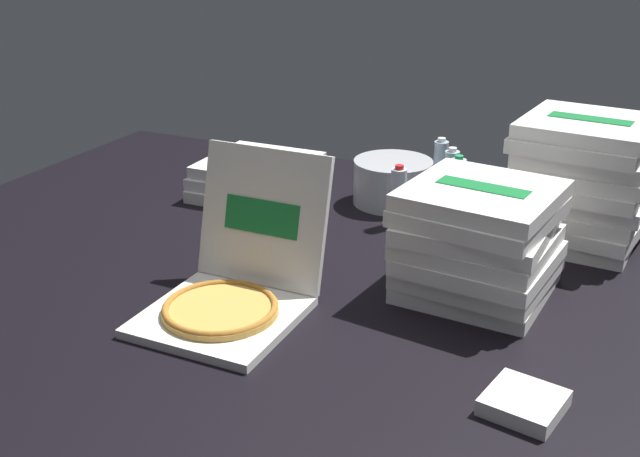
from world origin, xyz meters
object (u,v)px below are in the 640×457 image
water_bottle_3 (398,197)px  water_bottle_2 (451,178)px  ice_bucket (393,182)px  open_pizza_box (234,282)px  pizza_stack_right_mid (479,241)px  pizza_stack_right_far (582,181)px  water_bottle_1 (457,186)px  napkin_pile (524,403)px  water_bottle_0 (440,167)px  pizza_stack_left_mid (256,177)px

water_bottle_3 → water_bottle_2: bearing=69.4°
ice_bucket → water_bottle_3: size_ratio=1.33×
open_pizza_box → pizza_stack_right_mid: bearing=33.9°
water_bottle_3 → pizza_stack_right_far: bearing=13.4°
water_bottle_1 → water_bottle_2: size_ratio=1.00×
open_pizza_box → water_bottle_3: (0.20, 0.81, 0.02)m
water_bottle_2 → water_bottle_1: bearing=-60.1°
open_pizza_box → water_bottle_3: open_pizza_box is taller
water_bottle_2 → water_bottle_3: size_ratio=1.00×
ice_bucket → napkin_pile: (0.76, -1.15, -0.07)m
open_pizza_box → napkin_pile: 0.87m
ice_bucket → water_bottle_0: 0.23m
water_bottle_1 → water_bottle_3: size_ratio=1.00×
water_bottle_2 → napkin_pile: size_ratio=1.36×
open_pizza_box → water_bottle_0: bearing=79.1°
water_bottle_0 → water_bottle_1: size_ratio=1.00×
open_pizza_box → water_bottle_1: size_ratio=2.29×
pizza_stack_right_mid → water_bottle_0: 0.89m
water_bottle_0 → pizza_stack_left_mid: bearing=-153.6°
water_bottle_3 → napkin_pile: (0.66, -0.94, -0.09)m
open_pizza_box → water_bottle_1: open_pizza_box is taller
water_bottle_3 → napkin_pile: water_bottle_3 is taller
water_bottle_0 → water_bottle_3: size_ratio=1.00×
open_pizza_box → ice_bucket: (0.10, 1.02, 0.00)m
water_bottle_0 → water_bottle_2: (0.08, -0.11, 0.00)m
ice_bucket → water_bottle_1: 0.26m
napkin_pile → pizza_stack_right_far: bearing=92.7°
napkin_pile → water_bottle_0: bearing=115.0°
water_bottle_1 → water_bottle_2: 0.10m
ice_bucket → water_bottle_3: (0.10, -0.21, 0.02)m
pizza_stack_left_mid → ice_bucket: 0.55m
water_bottle_1 → water_bottle_2: bearing=119.9°
pizza_stack_left_mid → water_bottle_1: size_ratio=1.91×
water_bottle_2 → water_bottle_0: bearing=125.0°
water_bottle_1 → napkin_pile: water_bottle_1 is taller
pizza_stack_right_mid → napkin_pile: (0.26, -0.54, -0.15)m
pizza_stack_left_mid → water_bottle_3: water_bottle_3 is taller
ice_bucket → pizza_stack_left_mid: bearing=-165.4°
water_bottle_1 → water_bottle_0: bearing=122.8°
ice_bucket → open_pizza_box: bearing=-95.8°
pizza_stack_right_far → napkin_pile: 1.10m
water_bottle_2 → napkin_pile: bearing=-66.0°
open_pizza_box → water_bottle_2: bearing=74.2°
pizza_stack_right_far → water_bottle_1: 0.46m
open_pizza_box → ice_bucket: bearing=84.2°
pizza_stack_left_mid → water_bottle_2: 0.77m
water_bottle_0 → water_bottle_1: (0.13, -0.20, 0.00)m
water_bottle_2 → pizza_stack_right_mid: bearing=-67.5°
pizza_stack_right_far → open_pizza_box: bearing=-130.3°
ice_bucket → napkin_pile: 1.38m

